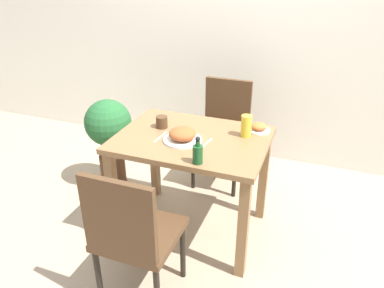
% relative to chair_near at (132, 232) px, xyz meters
% --- Properties ---
extents(ground_plane, '(16.00, 16.00, 0.00)m').
position_rel_chair_near_xyz_m(ground_plane, '(0.07, 0.72, -0.50)').
color(ground_plane, tan).
extents(wall_back, '(8.00, 0.05, 2.60)m').
position_rel_chair_near_xyz_m(wall_back, '(0.07, 2.04, 0.80)').
color(wall_back, white).
rests_on(wall_back, ground_plane).
extents(dining_table, '(0.98, 0.73, 0.74)m').
position_rel_chair_near_xyz_m(dining_table, '(0.07, 0.72, 0.12)').
color(dining_table, olive).
rests_on(dining_table, ground_plane).
extents(chair_near, '(0.42, 0.42, 0.88)m').
position_rel_chair_near_xyz_m(chair_near, '(0.00, 0.00, 0.00)').
color(chair_near, '#4C331E').
rests_on(chair_near, ground_plane).
extents(chair_far, '(0.42, 0.42, 0.88)m').
position_rel_chair_near_xyz_m(chair_far, '(0.07, 1.48, 0.00)').
color(chair_far, '#4C331E').
rests_on(chair_far, ground_plane).
extents(food_plate, '(0.25, 0.25, 0.09)m').
position_rel_chair_near_xyz_m(food_plate, '(0.03, 0.65, 0.29)').
color(food_plate, white).
rests_on(food_plate, dining_table).
extents(side_plate, '(0.15, 0.15, 0.06)m').
position_rel_chair_near_xyz_m(side_plate, '(0.45, 0.97, 0.27)').
color(side_plate, white).
rests_on(side_plate, dining_table).
extents(drink_cup, '(0.08, 0.08, 0.08)m').
position_rel_chair_near_xyz_m(drink_cup, '(-0.18, 0.79, 0.29)').
color(drink_cup, '#4C331E').
rests_on(drink_cup, dining_table).
extents(juice_glass, '(0.07, 0.07, 0.15)m').
position_rel_chair_near_xyz_m(juice_glass, '(0.39, 0.86, 0.32)').
color(juice_glass, gold).
rests_on(juice_glass, dining_table).
extents(sauce_bottle, '(0.06, 0.06, 0.17)m').
position_rel_chair_near_xyz_m(sauce_bottle, '(0.22, 0.41, 0.31)').
color(sauce_bottle, '#194C23').
rests_on(sauce_bottle, dining_table).
extents(fork_utensil, '(0.02, 0.18, 0.00)m').
position_rel_chair_near_xyz_m(fork_utensil, '(-0.13, 0.65, 0.25)').
color(fork_utensil, silver).
rests_on(fork_utensil, dining_table).
extents(spoon_utensil, '(0.03, 0.17, 0.00)m').
position_rel_chair_near_xyz_m(spoon_utensil, '(0.18, 0.65, 0.25)').
color(spoon_utensil, silver).
rests_on(spoon_utensil, dining_table).
extents(potted_plant_left, '(0.38, 0.38, 0.78)m').
position_rel_chair_near_xyz_m(potted_plant_left, '(-0.78, 1.02, 0.01)').
color(potted_plant_left, '#51331E').
rests_on(potted_plant_left, ground_plane).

